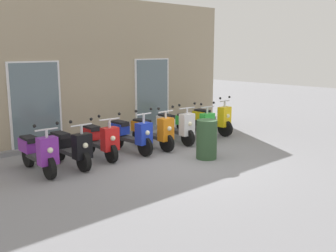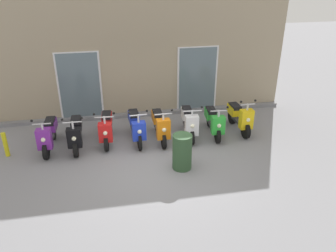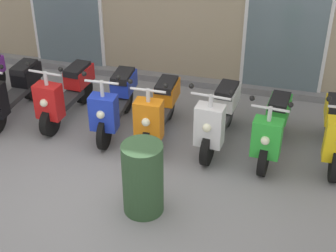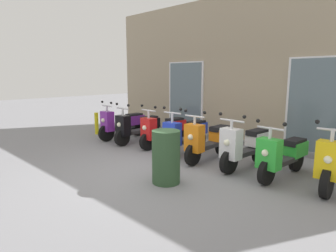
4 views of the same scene
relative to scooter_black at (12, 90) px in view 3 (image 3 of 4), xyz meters
name	(u,v)px [view 3 (image 3 of 4)]	position (x,y,z in m)	size (l,w,h in m)	color
ground_plane	(105,184)	(2.08, -1.32, -0.45)	(40.00, 40.00, 0.00)	gray
scooter_black	(12,90)	(0.00, 0.00, 0.00)	(0.56, 1.59, 1.15)	black
scooter_red	(66,92)	(0.87, 0.14, 0.01)	(0.60, 1.53, 1.15)	black
scooter_blue	(115,101)	(1.73, 0.05, 0.04)	(0.56, 1.60, 1.18)	black
scooter_orange	(159,109)	(2.43, 0.00, 0.03)	(0.56, 1.59, 1.18)	black
scooter_white	(218,116)	(3.31, 0.04, 0.04)	(0.61, 1.55, 1.18)	black
scooter_green	(273,126)	(4.09, 0.04, -0.01)	(0.56, 1.57, 1.13)	black
scooter_yellow	(336,130)	(4.95, 0.11, 0.02)	(0.52, 1.54, 1.21)	black
trash_bin	(143,179)	(2.72, -1.64, 0.03)	(0.50, 0.50, 0.94)	#2D4C2D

